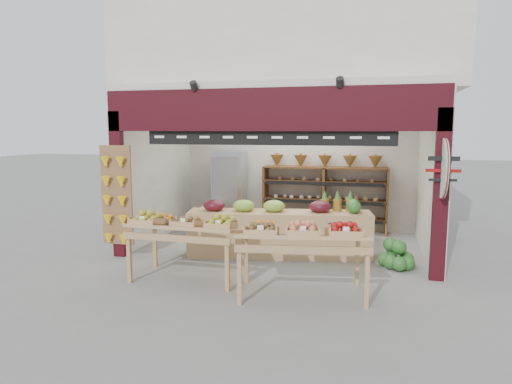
% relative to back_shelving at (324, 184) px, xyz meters
% --- Properties ---
extents(ground, '(60.00, 60.00, 0.00)m').
position_rel_back_shelving_xyz_m(ground, '(-0.68, -1.97, -1.10)').
color(ground, slate).
rests_on(ground, ground).
extents(shop_structure, '(6.36, 5.12, 5.40)m').
position_rel_back_shelving_xyz_m(shop_structure, '(-0.68, -0.36, 2.82)').
color(shop_structure, white).
rests_on(shop_structure, ground).
extents(banana_board, '(0.60, 0.15, 1.80)m').
position_rel_back_shelving_xyz_m(banana_board, '(-3.41, -3.14, 0.01)').
color(banana_board, brown).
rests_on(banana_board, ground).
extents(gift_sign, '(0.04, 0.93, 0.92)m').
position_rel_back_shelving_xyz_m(gift_sign, '(2.07, -3.11, 0.65)').
color(gift_sign, '#B3E2C4').
rests_on(gift_sign, ground).
extents(back_shelving, '(2.82, 0.46, 1.75)m').
position_rel_back_shelving_xyz_m(back_shelving, '(0.00, 0.00, 0.00)').
color(back_shelving, brown).
rests_on(back_shelving, ground).
extents(refrigerator, '(0.78, 0.78, 1.83)m').
position_rel_back_shelving_xyz_m(refrigerator, '(-2.18, -0.27, -0.18)').
color(refrigerator, '#AFB2B6').
rests_on(refrigerator, ground).
extents(cardboard_stack, '(1.08, 0.77, 0.67)m').
position_rel_back_shelving_xyz_m(cardboard_stack, '(-2.13, -1.12, -0.86)').
color(cardboard_stack, silver).
rests_on(cardboard_stack, ground).
extents(mid_counter, '(3.40, 1.22, 1.05)m').
position_rel_back_shelving_xyz_m(mid_counter, '(-0.60, -2.30, -0.64)').
color(mid_counter, tan).
rests_on(mid_counter, ground).
extents(display_table_left, '(1.71, 0.96, 1.07)m').
position_rel_back_shelving_xyz_m(display_table_left, '(-1.83, -3.83, -0.28)').
color(display_table_left, tan).
rests_on(display_table_left, ground).
extents(display_table_right, '(1.93, 1.28, 1.12)m').
position_rel_back_shelving_xyz_m(display_table_right, '(0.13, -4.19, -0.21)').
color(display_table_right, tan).
rests_on(display_table_right, ground).
extents(watermelon_pile, '(0.61, 0.63, 0.48)m').
position_rel_back_shelving_xyz_m(watermelon_pile, '(1.49, -2.50, -0.92)').
color(watermelon_pile, '#1F521B').
rests_on(watermelon_pile, ground).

